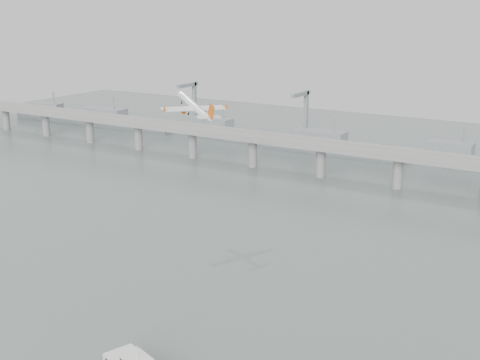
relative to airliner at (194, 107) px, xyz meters
The scene contains 4 objects.
ground 111.18m from the airliner, 62.65° to the right, with size 900.00×900.00×0.00m, color slate.
bridge 130.43m from the airliner, 70.08° to the left, with size 800.00×22.00×23.90m.
distant_fleet 219.65m from the airliner, 121.71° to the left, with size 453.00×60.90×40.00m.
airliner is the anchor object (origin of this frame).
Camera 1 is at (134.31, -161.10, 105.80)m, focal length 48.00 mm.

